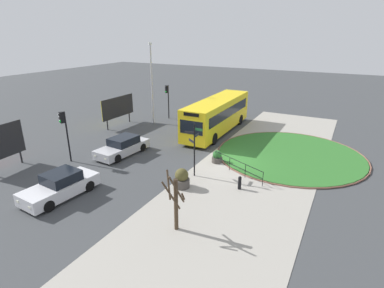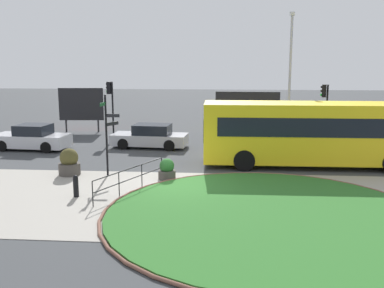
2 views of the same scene
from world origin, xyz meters
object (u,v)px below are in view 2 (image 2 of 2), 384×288
(traffic_light_near, at_px, (325,100))
(bus_yellow, at_px, (314,133))
(lamppost_tall, at_px, (290,73))
(planter_near_signpost, at_px, (167,170))
(traffic_light_far, at_px, (111,97))
(billboard_right, at_px, (247,107))
(bollard_foreground, at_px, (76,186))
(car_far_lane, at_px, (32,138))
(planter_kerbside, at_px, (69,163))
(car_near_lane, at_px, (150,137))
(signpost_directional, at_px, (107,129))
(billboard_left, at_px, (81,105))

(traffic_light_near, bearing_deg, bus_yellow, 87.62)
(lamppost_tall, distance_m, planter_near_signpost, 12.53)
(traffic_light_far, xyz_separation_m, billboard_right, (8.89, 2.88, -0.84))
(bollard_foreground, height_order, car_far_lane, car_far_lane)
(traffic_light_far, distance_m, billboard_right, 9.39)
(bollard_foreground, relative_size, traffic_light_far, 0.23)
(car_far_lane, bearing_deg, planter_kerbside, 131.66)
(car_near_lane, relative_size, planter_near_signpost, 4.88)
(signpost_directional, relative_size, lamppost_tall, 0.46)
(bus_yellow, height_order, planter_near_signpost, bus_yellow)
(traffic_light_near, relative_size, lamppost_tall, 0.45)
(car_near_lane, height_order, car_far_lane, car_far_lane)
(signpost_directional, distance_m, traffic_light_near, 14.53)
(traffic_light_far, relative_size, billboard_right, 0.84)
(bus_yellow, relative_size, lamppost_tall, 1.33)
(traffic_light_near, height_order, traffic_light_far, traffic_light_far)
(signpost_directional, relative_size, planter_near_signpost, 3.91)
(bus_yellow, bearing_deg, traffic_light_far, -30.21)
(car_near_lane, bearing_deg, lamppost_tall, -155.76)
(planter_kerbside, bearing_deg, billboard_right, 54.99)
(car_near_lane, xyz_separation_m, planter_near_signpost, (1.93, -7.04, -0.22))
(billboard_left, height_order, planter_kerbside, billboard_left)
(car_near_lane, bearing_deg, signpost_directional, 88.05)
(car_near_lane, bearing_deg, bus_yellow, 159.57)
(car_near_lane, relative_size, billboard_left, 1.43)
(car_near_lane, bearing_deg, bollard_foreground, 88.04)
(lamppost_tall, xyz_separation_m, planter_near_signpost, (-6.47, -10.01, -3.86))
(planter_near_signpost, bearing_deg, bollard_foreground, -137.81)
(lamppost_tall, bearing_deg, planter_kerbside, -138.70)
(car_far_lane, height_order, billboard_right, billboard_right)
(signpost_directional, height_order, billboard_left, signpost_directional)
(traffic_light_far, bearing_deg, lamppost_tall, -161.35)
(car_near_lane, xyz_separation_m, traffic_light_far, (-2.98, 2.55, 2.09))
(signpost_directional, relative_size, traffic_light_near, 1.01)
(planter_near_signpost, bearing_deg, signpost_directional, 170.36)
(car_far_lane, bearing_deg, lamppost_tall, -160.30)
(car_near_lane, height_order, billboard_left, billboard_left)
(signpost_directional, bearing_deg, bollard_foreground, -96.77)
(planter_kerbside, bearing_deg, car_far_lane, 126.98)
(traffic_light_near, relative_size, planter_near_signpost, 3.89)
(signpost_directional, distance_m, car_far_lane, 8.23)
(car_far_lane, bearing_deg, planter_near_signpost, 150.19)
(signpost_directional, relative_size, car_near_lane, 0.80)
(signpost_directional, relative_size, billboard_left, 1.15)
(signpost_directional, bearing_deg, billboard_right, 60.88)
(traffic_light_near, relative_size, traffic_light_far, 0.97)
(traffic_light_near, distance_m, billboard_left, 16.63)
(signpost_directional, height_order, billboard_right, signpost_directional)
(bollard_foreground, xyz_separation_m, traffic_light_far, (-1.81, 12.40, 2.29))
(billboard_right, bearing_deg, car_near_lane, -136.52)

